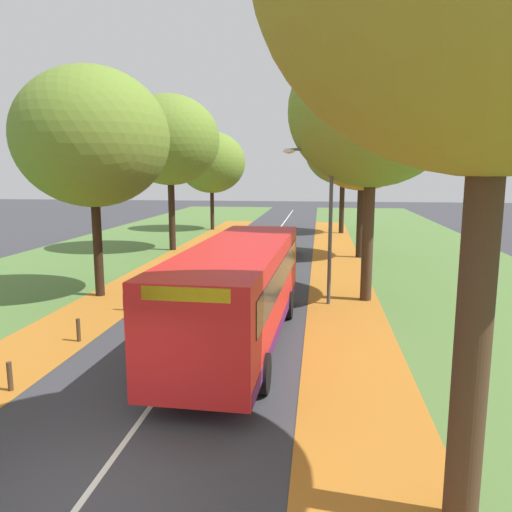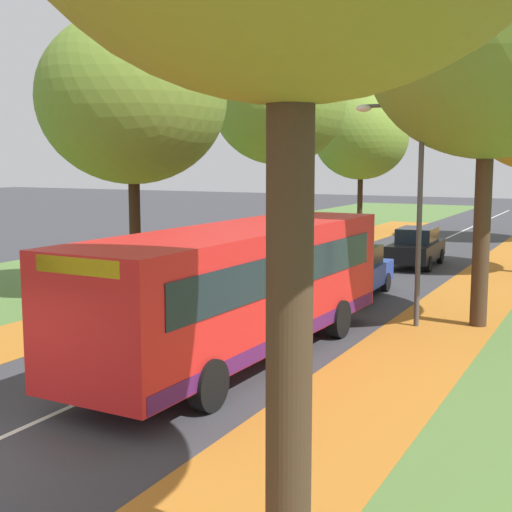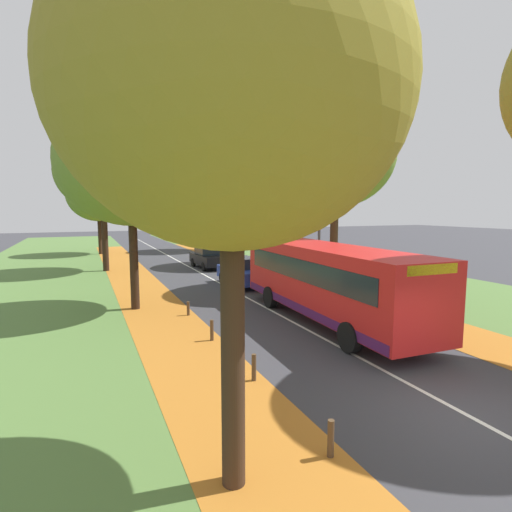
{
  "view_description": "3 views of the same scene",
  "coord_description": "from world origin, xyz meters",
  "views": [
    {
      "loc": [
        3.6,
        -6.85,
        5.09
      ],
      "look_at": [
        1.08,
        12.78,
        1.73
      ],
      "focal_mm": 35.0,
      "sensor_mm": 36.0,
      "label": 1
    },
    {
      "loc": [
        8.7,
        -6.58,
        4.47
      ],
      "look_at": [
        0.44,
        9.61,
        2.01
      ],
      "focal_mm": 50.0,
      "sensor_mm": 36.0,
      "label": 2
    },
    {
      "loc": [
        -7.4,
        -5.69,
        4.39
      ],
      "look_at": [
        0.71,
        12.93,
        2.01
      ],
      "focal_mm": 28.0,
      "sensor_mm": 36.0,
      "label": 3
    }
  ],
  "objects": [
    {
      "name": "bollard_second",
      "position": [
        -3.52,
        3.35,
        0.35
      ],
      "size": [
        0.12,
        0.12,
        0.71
      ],
      "primitive_type": "cylinder",
      "color": "#4C3823",
      "rests_on": "ground"
    },
    {
      "name": "tree_right_mid",
      "position": [
        5.97,
        23.22,
        6.8
      ],
      "size": [
        6.28,
        6.28,
        9.64
      ],
      "color": "black",
      "rests_on": "ground"
    },
    {
      "name": "road_centre_line",
      "position": [
        0.0,
        20.0,
        0.0
      ],
      "size": [
        0.12,
        80.0,
        0.01
      ],
      "primitive_type": "cube",
      "color": "silver",
      "rests_on": "ground"
    },
    {
      "name": "bollard_fourth",
      "position": [
        -3.52,
        10.28,
        0.29
      ],
      "size": [
        0.12,
        0.12,
        0.59
      ],
      "primitive_type": "cylinder",
      "color": "#4C3823",
      "rests_on": "ground"
    },
    {
      "name": "streetlamp_right",
      "position": [
        3.67,
        12.17,
        3.74
      ],
      "size": [
        1.89,
        0.28,
        6.0
      ],
      "color": "#47474C",
      "rests_on": "ground"
    },
    {
      "name": "grass_verge_right",
      "position": [
        9.2,
        20.0,
        0.0
      ],
      "size": [
        12.0,
        90.0,
        0.01
      ],
      "primitive_type": "cube",
      "color": "#517538",
      "rests_on": "ground"
    },
    {
      "name": "tree_left_far",
      "position": [
        -5.86,
        36.34,
        5.87
      ],
      "size": [
        5.88,
        5.88,
        8.52
      ],
      "color": "black",
      "rests_on": "ground"
    },
    {
      "name": "car_blue_lead",
      "position": [
        1.01,
        15.52,
        0.81
      ],
      "size": [
        1.91,
        4.26,
        1.62
      ],
      "color": "#233D9E",
      "rests_on": "ground"
    },
    {
      "name": "grass_verge_left",
      "position": [
        -9.2,
        20.0,
        0.0
      ],
      "size": [
        12.0,
        90.0,
        0.01
      ],
      "primitive_type": "cube",
      "color": "#517538",
      "rests_on": "ground"
    },
    {
      "name": "tree_left_near",
      "position": [
        -5.39,
        12.31,
        6.4
      ],
      "size": [
        6.08,
        6.08,
        9.15
      ],
      "color": "black",
      "rests_on": "ground"
    },
    {
      "name": "ground_plane",
      "position": [
        0.0,
        0.0,
        0.0
      ],
      "size": [
        160.0,
        160.0,
        0.0
      ],
      "primitive_type": "plane",
      "color": "#38383D"
    },
    {
      "name": "bus",
      "position": [
        1.28,
        7.22,
        1.7
      ],
      "size": [
        2.9,
        10.48,
        2.98
      ],
      "color": "red",
      "rests_on": "ground"
    },
    {
      "name": "leaf_litter_left",
      "position": [
        -4.6,
        14.0,
        0.01
      ],
      "size": [
        2.8,
        60.0,
        0.0
      ],
      "primitive_type": "cube",
      "color": "#B26B23",
      "rests_on": "grass_verge_left"
    },
    {
      "name": "leaf_litter_right",
      "position": [
        4.6,
        14.0,
        0.01
      ],
      "size": [
        2.8,
        60.0,
        0.0
      ],
      "primitive_type": "cube",
      "color": "#B26B23",
      "rests_on": "grass_verge_right"
    },
    {
      "name": "tree_right_far",
      "position": [
        5.38,
        35.2,
        6.81
      ],
      "size": [
        6.26,
        6.26,
        9.64
      ],
      "color": "black",
      "rests_on": "ground"
    },
    {
      "name": "bollard_third",
      "position": [
        -3.57,
        6.81,
        0.36
      ],
      "size": [
        0.12,
        0.12,
        0.72
      ],
      "primitive_type": "cylinder",
      "color": "#4C3823",
      "rests_on": "ground"
    },
    {
      "name": "car_black_following",
      "position": [
        1.18,
        23.04,
        0.81
      ],
      "size": [
        1.91,
        4.27,
        1.62
      ],
      "color": "black",
      "rests_on": "ground"
    },
    {
      "name": "tree_right_near",
      "position": [
        5.48,
        12.97,
        7.34
      ],
      "size": [
        6.4,
        6.4,
        10.24
      ],
      "color": "#422D1E",
      "rests_on": "ground"
    },
    {
      "name": "tree_left_mid",
      "position": [
        -5.96,
        24.57,
        7.04
      ],
      "size": [
        6.31,
        6.31,
        9.9
      ],
      "color": "black",
      "rests_on": "ground"
    }
  ]
}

